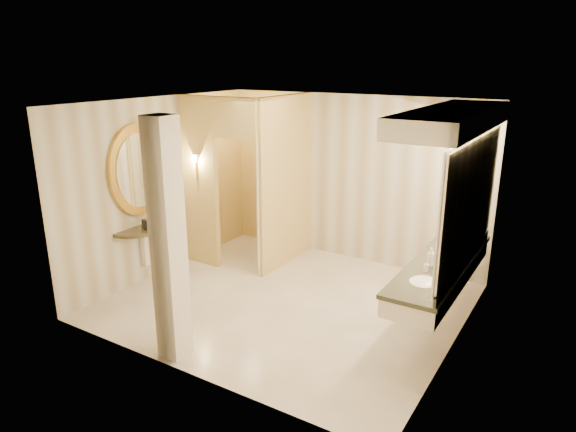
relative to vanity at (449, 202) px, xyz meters
The scene contains 16 objects.
floor 2.59m from the vanity, 168.58° to the right, with size 4.50×4.50×0.00m, color white.
ceiling 2.29m from the vanity, 168.58° to the right, with size 4.50×4.50×0.00m, color silver.
wall_back 2.56m from the vanity, 141.05° to the left, with size 4.50×0.02×2.70m, color beige.
wall_front 3.12m from the vanity, 129.52° to the right, with size 4.50×0.02×2.70m, color beige.
wall_left 4.26m from the vanity, behind, with size 0.02×4.00×2.70m, color beige.
wall_right 0.56m from the vanity, 55.93° to the right, with size 0.02×4.00×2.70m, color beige.
toilet_closet 3.17m from the vanity, 169.68° to the left, with size 1.50×1.55×2.70m.
wall_sconce 3.91m from the vanity, behind, with size 0.14×0.14×0.42m.
vanity is the anchor object (origin of this frame).
console_shelf 4.30m from the vanity, 167.87° to the right, with size 1.02×1.02×1.96m.
pillar 3.24m from the vanity, 137.35° to the right, with size 0.28×0.28×2.70m, color white.
tissue_box 4.16m from the vanity, 166.25° to the right, with size 0.14×0.14×0.14m, color black.
toilet 3.71m from the vanity, 157.19° to the left, with size 0.38×0.67×0.68m, color white.
soap_bottle_a 0.80m from the vanity, 104.18° to the right, with size 0.06×0.06×0.13m, color beige.
soap_bottle_b 0.71m from the vanity, behind, with size 0.09×0.09×0.11m, color silver.
soap_bottle_c 0.68m from the vanity, 113.71° to the right, with size 0.09×0.09×0.23m, color #C6B28C.
Camera 1 is at (3.40, -5.49, 3.24)m, focal length 32.00 mm.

